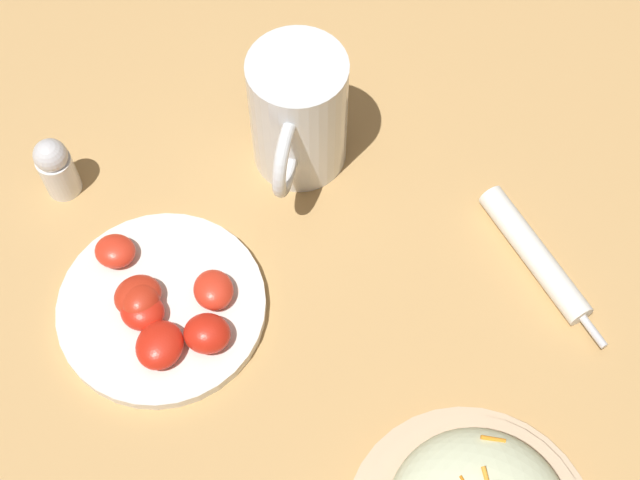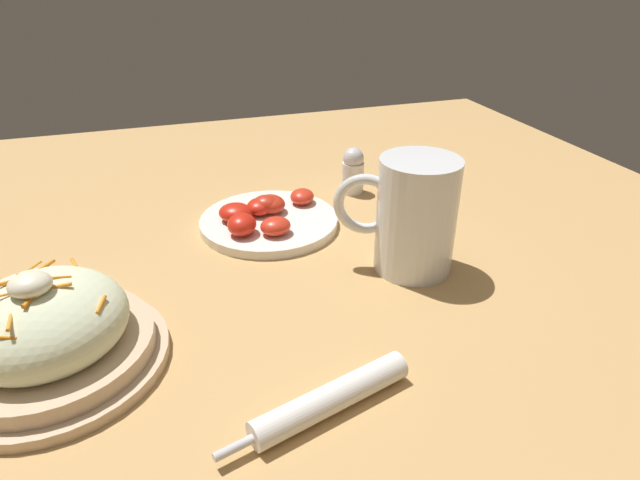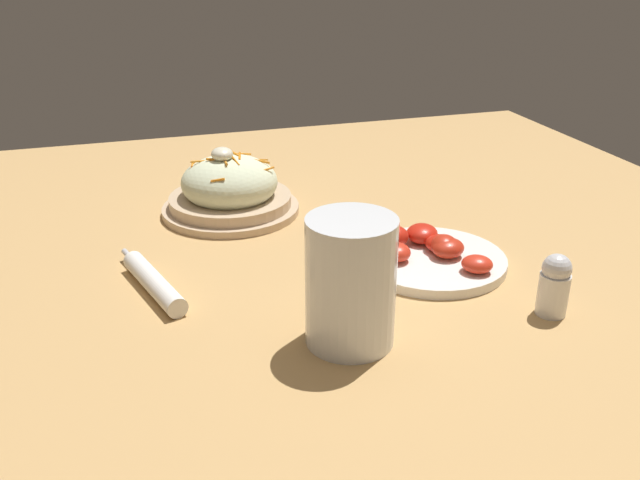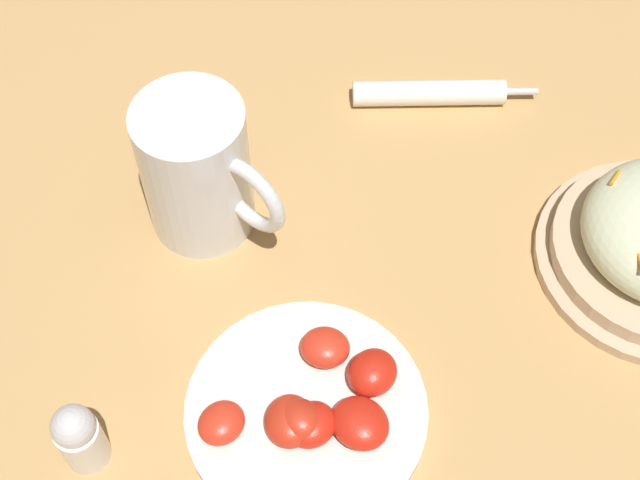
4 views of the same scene
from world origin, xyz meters
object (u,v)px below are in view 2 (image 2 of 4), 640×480
object	(u,v)px
napkin_roll	(332,398)
beer_mug	(414,220)
tomato_plate	(267,218)
salt_shaker	(353,170)
salad_plate	(47,334)

from	to	relation	value
napkin_roll	beer_mug	bearing A→B (deg)	48.46
tomato_plate	salt_shaker	world-z (taller)	salt_shaker
napkin_roll	salt_shaker	world-z (taller)	salt_shaker
beer_mug	tomato_plate	world-z (taller)	beer_mug
salad_plate	salt_shaker	xyz separation A→B (m)	(0.43, 0.30, 0.00)
salad_plate	tomato_plate	distance (m)	0.35
salad_plate	napkin_roll	size ratio (longest dim) A/B	1.15
napkin_roll	salt_shaker	xyz separation A→B (m)	(0.19, 0.44, 0.03)
napkin_roll	tomato_plate	size ratio (longest dim) A/B	0.94
salt_shaker	tomato_plate	bearing A→B (deg)	-154.73
beer_mug	napkin_roll	bearing A→B (deg)	-131.54
beer_mug	napkin_roll	xyz separation A→B (m)	(-0.18, -0.20, -0.05)
beer_mug	tomato_plate	distance (m)	0.23
napkin_roll	salt_shaker	size ratio (longest dim) A/B	2.46
salad_plate	tomato_plate	bearing A→B (deg)	40.23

